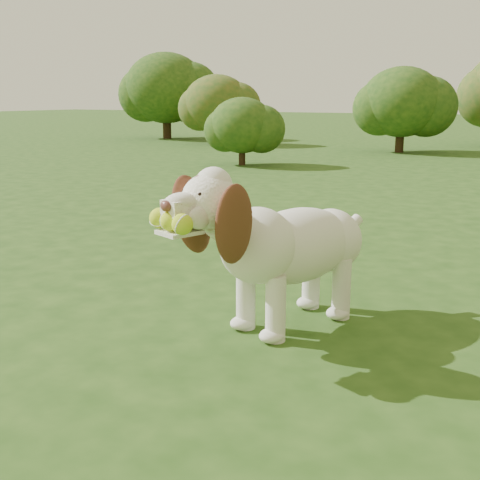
% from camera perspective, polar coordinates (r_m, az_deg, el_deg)
% --- Properties ---
extents(ground, '(80.00, 80.00, 0.00)m').
position_cam_1_polar(ground, '(3.06, 15.21, -8.81)').
color(ground, '#1F3F12').
rests_on(ground, ground).
extents(dog, '(0.75, 1.25, 0.84)m').
position_cam_1_polar(dog, '(2.93, 3.88, -0.12)').
color(dog, white).
rests_on(dog, ground).
extents(shrub_a, '(1.09, 1.09, 1.13)m').
position_cam_1_polar(shrub_a, '(10.26, 0.19, 10.82)').
color(shrub_a, '#382314').
rests_on(shrub_a, ground).
extents(shrub_b, '(1.69, 1.69, 1.75)m').
position_cam_1_polar(shrub_b, '(13.11, 15.10, 12.51)').
color(shrub_b, '#382314').
rests_on(shrub_b, ground).
extents(shrub_e, '(1.61, 1.61, 1.66)m').
position_cam_1_polar(shrub_e, '(14.83, -2.20, 12.81)').
color(shrub_e, '#382314').
rests_on(shrub_e, ground).
extents(shrub_g, '(2.24, 2.24, 2.32)m').
position_cam_1_polar(shrub_g, '(17.09, -7.04, 14.11)').
color(shrub_g, '#382314').
rests_on(shrub_g, ground).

